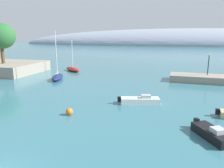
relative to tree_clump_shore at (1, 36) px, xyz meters
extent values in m
cube|color=gray|center=(-0.09, 1.27, -7.29)|extent=(14.43, 14.00, 2.34)
cylinder|color=brown|center=(0.00, 0.00, -4.40)|extent=(0.77, 0.77, 3.44)
ellipsoid|color=#28602D|center=(0.00, 0.00, 0.04)|extent=(6.39, 6.39, 5.75)
ellipsoid|color=#8E99AD|center=(51.28, 173.43, -8.46)|extent=(333.61, 74.03, 30.14)
ellipsoid|color=red|center=(14.04, 6.97, -7.99)|extent=(6.13, 5.42, 0.96)
cylinder|color=silver|center=(14.04, 6.97, -4.21)|extent=(0.15, 0.15, 6.59)
cube|color=silver|center=(14.26, 6.79, -7.16)|extent=(2.30, 1.86, 0.10)
ellipsoid|color=navy|center=(15.60, -3.54, -7.95)|extent=(3.44, 6.32, 1.03)
cylinder|color=silver|center=(15.60, -3.54, -3.21)|extent=(0.15, 0.15, 8.46)
cube|color=silver|center=(15.68, -3.80, -7.09)|extent=(0.85, 2.64, 0.10)
cube|color=white|center=(33.56, -14.82, -8.08)|extent=(5.11, 2.63, 0.77)
cube|color=black|center=(30.95, -15.50, -7.89)|extent=(0.52, 0.46, 0.69)
cube|color=#B2B7C1|center=(34.28, -14.64, -7.49)|extent=(1.36, 1.13, 0.40)
cube|color=black|center=(42.30, -17.12, -7.94)|extent=(0.47, 0.39, 0.63)
cube|color=black|center=(40.81, -22.87, -8.07)|extent=(3.28, 4.22, 0.78)
cube|color=black|center=(39.73, -20.92, -7.88)|extent=(0.53, 0.56, 0.71)
cube|color=#B2B7C1|center=(41.10, -23.39, -7.48)|extent=(1.28, 1.29, 0.40)
sphere|color=orange|center=(26.52, -20.90, -8.07)|extent=(0.78, 0.78, 0.78)
cylinder|color=black|center=(44.13, 2.31, -5.35)|extent=(0.16, 0.16, 3.68)
sphere|color=#EAEACC|center=(44.13, 2.31, -3.33)|extent=(0.36, 0.36, 0.36)
camera|label=1|loc=(36.87, -41.52, 0.14)|focal=34.60mm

